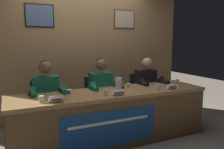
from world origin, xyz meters
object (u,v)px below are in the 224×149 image
(nameplate_center, at_px, (118,93))
(panelist_right, at_px, (148,85))
(juice_glass_left, at_px, (69,92))
(chair_right, at_px, (142,98))
(juice_glass_right, at_px, (178,82))
(conference_table, at_px, (115,109))
(water_pitcher_central, at_px, (119,84))
(chair_left, at_px, (46,110))
(water_cup_center, at_px, (106,93))
(juice_glass_center, at_px, (129,86))
(nameplate_left, at_px, (56,99))
(nameplate_right, at_px, (172,87))
(chair_center, at_px, (98,103))
(water_cup_right, at_px, (157,87))
(panelist_left, at_px, (47,95))
(water_cup_left, at_px, (41,100))
(panelist_center, at_px, (102,90))

(nameplate_center, relative_size, panelist_right, 0.14)
(juice_glass_left, xyz_separation_m, nameplate_center, (0.65, -0.10, -0.05))
(chair_right, height_order, juice_glass_right, chair_right)
(conference_table, bearing_deg, water_pitcher_central, 44.59)
(chair_left, relative_size, nameplate_center, 5.16)
(juice_glass_left, height_order, water_cup_center, juice_glass_left)
(juice_glass_center, distance_m, water_pitcher_central, 0.17)
(nameplate_left, height_order, nameplate_right, same)
(chair_center, height_order, water_pitcher_central, water_pitcher_central)
(chair_right, bearing_deg, water_cup_right, -105.89)
(conference_table, relative_size, nameplate_left, 16.98)
(chair_right, height_order, water_cup_right, chair_right)
(panelist_right, bearing_deg, nameplate_left, -159.81)
(conference_table, xyz_separation_m, chair_left, (-0.88, 0.67, -0.08))
(chair_left, relative_size, panelist_left, 0.73)
(chair_center, bearing_deg, water_cup_right, -49.01)
(conference_table, height_order, nameplate_left, nameplate_left)
(nameplate_left, height_order, juice_glass_center, juice_glass_center)
(nameplate_right, bearing_deg, juice_glass_left, 176.52)
(panelist_left, xyz_separation_m, water_pitcher_central, (1.00, -0.35, 0.15))
(water_cup_left, bearing_deg, juice_glass_right, 1.55)
(juice_glass_center, distance_m, panelist_right, 0.86)
(panelist_center, distance_m, water_cup_right, 0.88)
(juice_glass_center, height_order, nameplate_right, juice_glass_center)
(panelist_left, relative_size, water_cup_right, 14.31)
(nameplate_left, xyz_separation_m, panelist_right, (1.75, 0.64, -0.09))
(conference_table, distance_m, nameplate_center, 0.33)
(juice_glass_left, relative_size, water_cup_left, 1.46)
(conference_table, bearing_deg, juice_glass_left, -174.49)
(juice_glass_left, bearing_deg, nameplate_left, -150.00)
(panelist_left, relative_size, nameplate_center, 7.06)
(panelist_right, xyz_separation_m, water_pitcher_central, (-0.77, -0.35, 0.15))
(water_cup_center, distance_m, water_cup_right, 0.85)
(water_cup_center, bearing_deg, chair_center, 76.54)
(water_cup_left, distance_m, nameplate_right, 1.93)
(water_pitcher_central, bearing_deg, chair_left, 151.06)
(conference_table, distance_m, juice_glass_left, 0.76)
(panelist_center, height_order, water_cup_center, panelist_center)
(nameplate_right, xyz_separation_m, juice_glass_right, (0.21, 0.11, 0.05))
(nameplate_center, bearing_deg, chair_left, 135.32)
(panelist_center, relative_size, chair_right, 1.37)
(juice_glass_left, relative_size, panelist_right, 0.10)
(water_cup_left, bearing_deg, panelist_right, 16.75)
(nameplate_left, distance_m, nameplate_right, 1.76)
(panelist_center, xyz_separation_m, juice_glass_center, (0.20, -0.50, 0.14))
(juice_glass_left, distance_m, nameplate_right, 1.58)
(chair_center, height_order, nameplate_right, chair_center)
(panelist_center, relative_size, panelist_right, 1.00)
(chair_left, height_order, chair_right, same)
(conference_table, relative_size, water_cup_right, 34.65)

